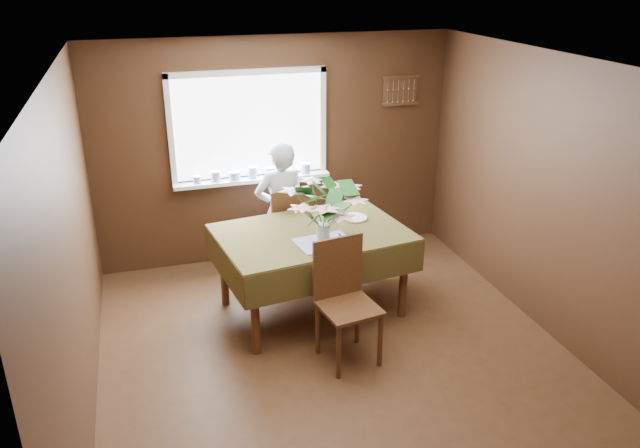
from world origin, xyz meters
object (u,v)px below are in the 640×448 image
object	(u,v)px
seated_woman	(281,212)
flower_bouquet	(323,204)
chair_far	(286,228)
chair_near	(344,296)
dining_table	(312,242)

from	to	relation	value
seated_woman	flower_bouquet	size ratio (longest dim) A/B	2.48
chair_far	chair_near	distance (m)	1.62
seated_woman	flower_bouquet	bearing A→B (deg)	94.54
seated_woman	flower_bouquet	distance (m)	1.10
chair_far	chair_near	world-z (taller)	chair_near
chair_far	flower_bouquet	bearing A→B (deg)	79.80
chair_near	flower_bouquet	world-z (taller)	flower_bouquet
dining_table	flower_bouquet	world-z (taller)	flower_bouquet
flower_bouquet	chair_far	bearing A→B (deg)	96.06
seated_woman	flower_bouquet	world-z (taller)	seated_woman
dining_table	seated_woman	bearing A→B (deg)	90.00
chair_far	flower_bouquet	world-z (taller)	flower_bouquet
chair_near	seated_woman	distance (m)	1.61
chair_near	chair_far	bearing A→B (deg)	84.82
dining_table	chair_near	distance (m)	0.82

